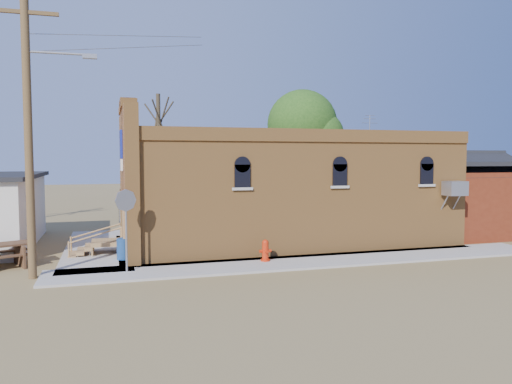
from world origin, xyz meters
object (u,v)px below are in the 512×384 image
object	(u,v)px
stop_sign	(126,208)
picnic_table	(1,252)
brick_bar	(278,191)
fire_hydrant	(265,250)
trash_barrel	(124,249)
utility_pole	(30,130)

from	to	relation	value
stop_sign	picnic_table	world-z (taller)	stop_sign
brick_bar	fire_hydrant	bearing A→B (deg)	-114.87
stop_sign	trash_barrel	size ratio (longest dim) A/B	3.52
brick_bar	trash_barrel	size ratio (longest dim) A/B	20.84
brick_bar	stop_sign	bearing A→B (deg)	-146.89
fire_hydrant	stop_sign	world-z (taller)	stop_sign
utility_pole	stop_sign	bearing A→B (deg)	-4.25
utility_pole	trash_barrel	bearing A→B (deg)	33.99
brick_bar	utility_pole	world-z (taller)	utility_pole
picnic_table	brick_bar	bearing A→B (deg)	-11.06
utility_pole	fire_hydrant	world-z (taller)	utility_pole
fire_hydrant	picnic_table	world-z (taller)	fire_hydrant
brick_bar	utility_pole	distance (m)	10.96
fire_hydrant	stop_sign	bearing A→B (deg)	173.39
brick_bar	utility_pole	bearing A→B (deg)	-156.31
trash_barrel	utility_pole	bearing A→B (deg)	-146.01
brick_bar	trash_barrel	xyz separation A→B (m)	(-6.94, -2.38, -1.87)
fire_hydrant	trash_barrel	xyz separation A→B (m)	(-4.99, 1.83, -0.00)
stop_sign	picnic_table	xyz separation A→B (m)	(-4.23, 2.21, -1.65)
picnic_table	utility_pole	bearing A→B (deg)	-78.57
utility_pole	picnic_table	bearing A→B (deg)	124.13
utility_pole	fire_hydrant	size ratio (longest dim) A/B	11.27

